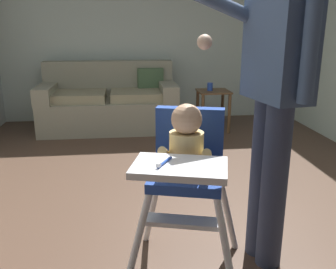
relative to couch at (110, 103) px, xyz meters
name	(u,v)px	position (x,y,z in m)	size (l,w,h in m)	color
ground	(181,224)	(0.58, -2.51, -0.38)	(5.73, 7.60, 0.10)	#50392B
wall_far	(150,29)	(0.58, 0.52, 0.94)	(4.93, 0.06, 2.54)	silver
couch	(110,103)	(0.00, 0.00, 0.00)	(1.74, 0.86, 0.86)	gray
high_chair	(187,161)	(0.51, -3.11, 0.32)	(0.74, 0.83, 0.96)	white
adult_standing	(274,93)	(0.97, -3.03, 0.64)	(0.57, 0.50, 1.71)	#37405B
side_table	(213,101)	(1.33, -0.26, 0.05)	(0.40, 0.40, 0.52)	brown
sippy_cup	(210,87)	(1.28, -0.26, 0.24)	(0.07, 0.07, 0.10)	#284CB7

